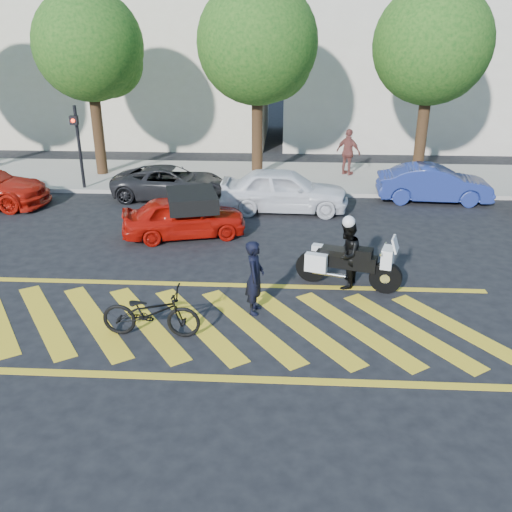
# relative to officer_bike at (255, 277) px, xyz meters

# --- Properties ---
(ground) EXTENTS (90.00, 90.00, 0.00)m
(ground) POSITION_rel_officer_bike_xyz_m (-0.57, -0.61, -0.83)
(ground) COLOR black
(ground) RESTS_ON ground
(sidewalk) EXTENTS (60.00, 5.00, 0.15)m
(sidewalk) POSITION_rel_officer_bike_xyz_m (-0.57, 11.39, -0.75)
(sidewalk) COLOR #9E998E
(sidewalk) RESTS_ON ground
(crosswalk) EXTENTS (12.33, 4.00, 0.01)m
(crosswalk) POSITION_rel_officer_bike_xyz_m (-0.61, -0.61, -0.83)
(crosswalk) COLOR yellow
(crosswalk) RESTS_ON ground
(building_left) EXTENTS (16.00, 8.00, 10.00)m
(building_left) POSITION_rel_officer_bike_xyz_m (-8.57, 20.39, 4.17)
(building_left) COLOR beige
(building_left) RESTS_ON ground
(building_right) EXTENTS (16.00, 8.00, 11.00)m
(building_right) POSITION_rel_officer_bike_xyz_m (8.43, 20.39, 4.67)
(building_right) COLOR beige
(building_right) RESTS_ON ground
(tree_left) EXTENTS (4.20, 4.20, 7.26)m
(tree_left) POSITION_rel_officer_bike_xyz_m (-6.95, 11.45, 4.17)
(tree_left) COLOR black
(tree_left) RESTS_ON ground
(tree_center) EXTENTS (4.60, 4.60, 7.56)m
(tree_center) POSITION_rel_officer_bike_xyz_m (-0.45, 11.45, 4.27)
(tree_center) COLOR black
(tree_center) RESTS_ON ground
(tree_right) EXTENTS (4.40, 4.40, 7.41)m
(tree_right) POSITION_rel_officer_bike_xyz_m (6.05, 11.45, 4.22)
(tree_right) COLOR black
(tree_right) RESTS_ON ground
(signal_pole) EXTENTS (0.28, 0.43, 3.20)m
(signal_pole) POSITION_rel_officer_bike_xyz_m (-7.07, 9.13, 1.09)
(signal_pole) COLOR black
(signal_pole) RESTS_ON ground
(officer_bike) EXTENTS (0.45, 0.64, 1.66)m
(officer_bike) POSITION_rel_officer_bike_xyz_m (0.00, 0.00, 0.00)
(officer_bike) COLOR black
(officer_bike) RESTS_ON ground
(bicycle) EXTENTS (2.01, 0.75, 1.04)m
(bicycle) POSITION_rel_officer_bike_xyz_m (-2.02, -1.11, -0.31)
(bicycle) COLOR black
(bicycle) RESTS_ON ground
(police_motorcycle) EXTENTS (2.48, 1.22, 1.13)m
(police_motorcycle) POSITION_rel_officer_bike_xyz_m (2.11, 1.40, -0.22)
(police_motorcycle) COLOR black
(police_motorcycle) RESTS_ON ground
(officer_moto) EXTENTS (0.84, 0.96, 1.65)m
(officer_moto) POSITION_rel_officer_bike_xyz_m (2.09, 1.39, -0.00)
(officer_moto) COLOR black
(officer_moto) RESTS_ON ground
(red_convertible) EXTENTS (3.88, 2.34, 1.24)m
(red_convertible) POSITION_rel_officer_bike_xyz_m (-2.37, 4.56, -0.21)
(red_convertible) COLOR #AF1008
(red_convertible) RESTS_ON ground
(parked_mid_left) EXTENTS (4.21, 1.99, 1.16)m
(parked_mid_left) POSITION_rel_officer_bike_xyz_m (-3.58, 8.50, -0.25)
(parked_mid_left) COLOR black
(parked_mid_left) RESTS_ON ground
(parked_mid_right) EXTENTS (4.35, 1.85, 1.46)m
(parked_mid_right) POSITION_rel_officer_bike_xyz_m (0.57, 7.19, -0.10)
(parked_mid_right) COLOR white
(parked_mid_right) RESTS_ON ground
(parked_right) EXTENTS (4.03, 1.61, 1.30)m
(parked_right) POSITION_rel_officer_bike_xyz_m (5.89, 8.59, -0.18)
(parked_right) COLOR navy
(parked_right) RESTS_ON ground
(pedestrian_right) EXTENTS (1.15, 1.02, 1.87)m
(pedestrian_right) POSITION_rel_officer_bike_xyz_m (3.15, 11.74, 0.25)
(pedestrian_right) COLOR brown
(pedestrian_right) RESTS_ON sidewalk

